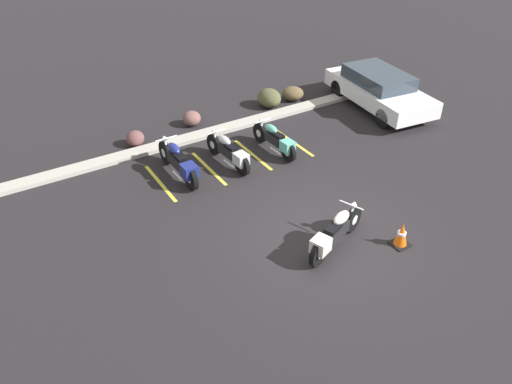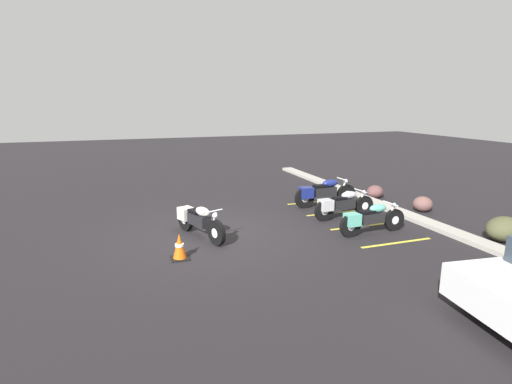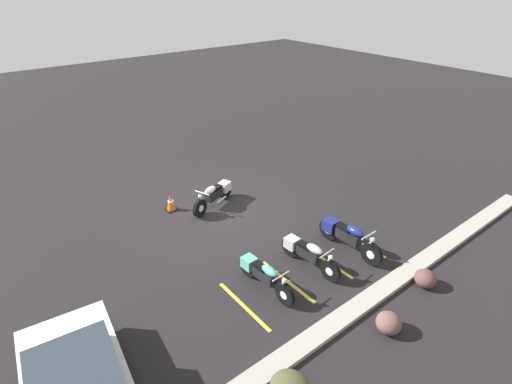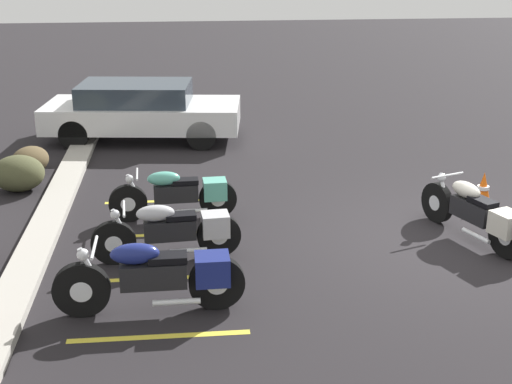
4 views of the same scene
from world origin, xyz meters
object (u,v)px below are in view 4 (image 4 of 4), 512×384
object	(u,v)px
parked_bike_0	(159,275)
traffic_cone	(483,190)
parked_bike_2	(180,193)
motorcycle_cream_featured	(476,213)
landscape_rock_0	(30,160)
car_white	(141,110)
landscape_rock_2	(18,173)
parked_bike_1	(174,230)

from	to	relation	value
parked_bike_0	traffic_cone	bearing A→B (deg)	-150.88
parked_bike_2	traffic_cone	world-z (taller)	parked_bike_2
motorcycle_cream_featured	landscape_rock_0	bearing A→B (deg)	40.67
motorcycle_cream_featured	car_white	size ratio (longest dim) A/B	0.46
car_white	landscape_rock_2	size ratio (longest dim) A/B	4.83
motorcycle_cream_featured	parked_bike_2	world-z (taller)	motorcycle_cream_featured
car_white	parked_bike_0	bearing A→B (deg)	-79.00
parked_bike_1	parked_bike_2	world-z (taller)	parked_bike_1
parked_bike_2	motorcycle_cream_featured	bearing A→B (deg)	160.07
parked_bike_2	landscape_rock_2	distance (m)	3.33
parked_bike_1	car_white	distance (m)	6.51
parked_bike_1	traffic_cone	size ratio (longest dim) A/B	3.49
landscape_rock_2	traffic_cone	world-z (taller)	landscape_rock_2
motorcycle_cream_featured	landscape_rock_0	world-z (taller)	motorcycle_cream_featured
parked_bike_0	landscape_rock_2	world-z (taller)	parked_bike_0
landscape_rock_0	landscape_rock_2	world-z (taller)	landscape_rock_2
parked_bike_0	landscape_rock_2	size ratio (longest dim) A/B	2.50
parked_bike_2	car_white	xyz separation A→B (m)	(4.91, 0.85, 0.25)
motorcycle_cream_featured	parked_bike_1	world-z (taller)	motorcycle_cream_featured
landscape_rock_2	parked_bike_0	bearing A→B (deg)	-150.59
parked_bike_2	landscape_rock_2	size ratio (longest dim) A/B	2.23
parked_bike_0	traffic_cone	xyz separation A→B (m)	(3.09, -5.36, -0.20)
landscape_rock_0	landscape_rock_2	bearing A→B (deg)	179.58
landscape_rock_2	traffic_cone	distance (m)	8.16
motorcycle_cream_featured	traffic_cone	world-z (taller)	motorcycle_cream_featured
motorcycle_cream_featured	landscape_rock_2	bearing A→B (deg)	47.19
parked_bike_1	landscape_rock_0	xyz separation A→B (m)	(4.22, 2.81, -0.18)
motorcycle_cream_featured	parked_bike_2	distance (m)	4.61
traffic_cone	parked_bike_0	bearing A→B (deg)	120.02
landscape_rock_2	parked_bike_2	bearing A→B (deg)	-119.70
parked_bike_2	landscape_rock_0	size ratio (longest dim) A/B	2.60
parked_bike_1	landscape_rock_2	size ratio (longest dim) A/B	2.28
parked_bike_2	landscape_rock_0	distance (m)	3.93
motorcycle_cream_featured	landscape_rock_0	size ratio (longest dim) A/B	2.61
landscape_rock_0	landscape_rock_2	distance (m)	1.02
parked_bike_2	landscape_rock_0	world-z (taller)	parked_bike_2
parked_bike_0	parked_bike_1	distance (m)	1.51
parked_bike_1	traffic_cone	bearing A→B (deg)	-167.29
parked_bike_0	car_white	bearing A→B (deg)	-86.54
motorcycle_cream_featured	parked_bike_2	bearing A→B (deg)	52.45
parked_bike_2	landscape_rock_2	xyz separation A→B (m)	(1.65, 2.89, -0.10)
motorcycle_cream_featured	parked_bike_1	size ratio (longest dim) A/B	0.98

